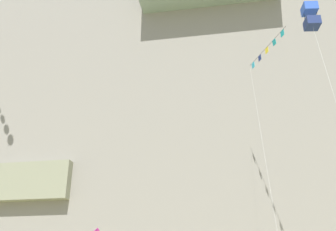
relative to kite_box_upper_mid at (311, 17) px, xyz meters
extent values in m
cube|color=gray|center=(-6.67, 33.24, 21.22)|extent=(180.00, 25.51, 79.48)
cube|color=gray|center=(-31.83, 20.52, -3.86)|extent=(17.02, 2.37, 4.34)
cube|color=blue|center=(0.00, 0.01, 0.58)|extent=(0.93, 0.93, 0.58)
cube|color=navy|center=(0.00, 0.01, -0.48)|extent=(0.93, 0.93, 0.58)
cylinder|color=black|center=(0.37, 0.01, 0.05)|extent=(0.03, 0.03, 1.55)
cylinder|color=black|center=(-0.37, 0.01, 0.05)|extent=(0.03, 0.03, 1.55)
cylinder|color=black|center=(-1.27, 12.25, 6.07)|extent=(3.01, 6.32, 0.03)
cube|color=#38B2D1|center=(-2.47, 14.77, 5.76)|extent=(0.27, 0.48, 0.57)
cube|color=navy|center=(-1.87, 13.51, 5.76)|extent=(0.26, 0.48, 0.57)
cube|color=yellow|center=(-1.27, 12.25, 5.76)|extent=(0.26, 0.48, 0.57)
cube|color=teal|center=(-0.67, 10.99, 5.76)|extent=(0.29, 0.49, 0.57)
cube|color=teal|center=(-0.08, 9.73, 5.76)|extent=(0.26, 0.48, 0.57)
cylinder|color=silver|center=(-2.53, 11.19, -6.16)|extent=(0.48, 8.44, 24.48)
camera|label=1|loc=(-5.33, -20.04, -14.92)|focal=41.43mm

